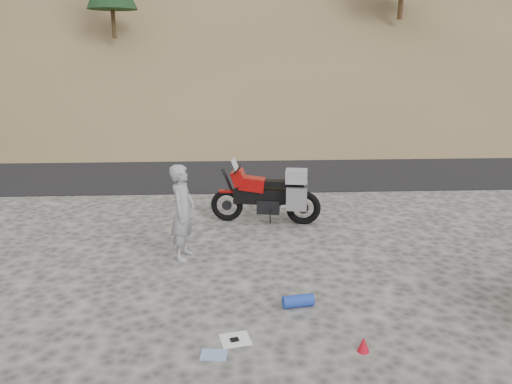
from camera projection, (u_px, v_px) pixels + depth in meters
ground at (193, 287)px, 8.04m from camera, size 140.00×140.00×0.00m
road at (212, 166)px, 16.70m from camera, size 120.00×7.00×0.05m
motorcycle at (270, 196)px, 10.95m from camera, size 2.44×0.94×1.46m
man at (185, 257)px, 9.22m from camera, size 0.56×0.72×1.76m
gear_white_cloth at (235, 340)px, 6.56m from camera, size 0.45×0.42×0.01m
gear_blue_mat at (298, 301)px, 7.41m from camera, size 0.49×0.26×0.18m
gear_funnel at (364, 344)px, 6.29m from camera, size 0.18×0.18×0.20m
gear_glove_b at (235, 340)px, 6.53m from camera, size 0.12×0.11×0.04m
gear_blue_cloth at (214, 355)px, 6.23m from camera, size 0.36×0.28×0.01m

